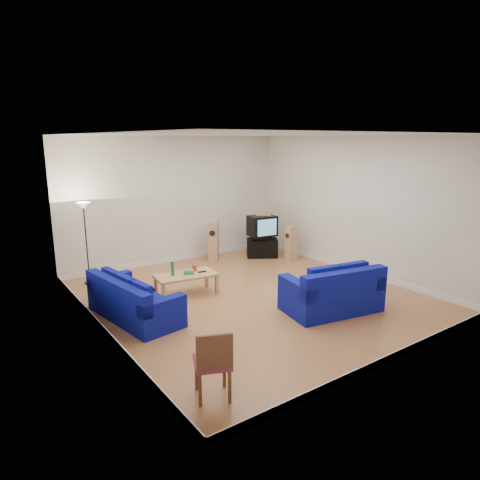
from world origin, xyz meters
TOP-DOWN VIEW (x-y plane):
  - room at (0.00, 0.00)m, footprint 6.01×6.51m
  - sofa_three_seat at (-2.38, 0.34)m, footprint 1.14×2.07m
  - sofa_loveseat at (0.78, -1.48)m, footprint 1.88×1.27m
  - coffee_table at (-1.04, 0.83)m, footprint 1.29×0.76m
  - bottle at (-1.29, 0.91)m, footprint 0.09×0.09m
  - tissue_box at (-0.99, 0.79)m, footprint 0.24×0.20m
  - red_canister at (-0.79, 0.91)m, footprint 0.10×0.10m
  - remote at (-0.70, 0.75)m, footprint 0.17×0.07m
  - tv_stand at (2.04, 2.25)m, footprint 0.92×0.82m
  - av_receiver at (2.02, 2.28)m, footprint 0.60×0.58m
  - television at (1.99, 2.20)m, footprint 0.76×0.61m
  - centre_speaker at (2.05, 2.23)m, footprint 0.41×0.37m
  - speaker_left at (0.77, 2.70)m, footprint 0.38×0.39m
  - speaker_right at (2.45, 1.55)m, footprint 0.29×0.22m
  - floor_lamp at (-2.45, 2.70)m, footprint 0.31×0.31m
  - dining_chair at (-2.48, -2.56)m, footprint 0.57×0.57m

SIDE VIEW (x-z plane):
  - tv_stand at x=2.04m, z-range 0.00..0.49m
  - sofa_three_seat at x=-2.38m, z-range -0.10..0.66m
  - sofa_loveseat at x=0.78m, z-range -0.10..0.76m
  - coffee_table at x=-1.04m, z-range 0.17..0.62m
  - remote at x=-0.70m, z-range 0.45..0.47m
  - speaker_right at x=2.45m, z-range 0.00..0.92m
  - tissue_box at x=-0.99m, z-range 0.45..0.53m
  - dining_chair at x=-2.48m, z-range 0.05..0.97m
  - red_canister at x=-0.79m, z-range 0.45..0.58m
  - speaker_left at x=0.77m, z-range 0.00..1.04m
  - av_receiver at x=2.02m, z-range 0.49..0.60m
  - bottle at x=-1.29m, z-range 0.45..0.73m
  - television at x=1.99m, z-range 0.60..1.14m
  - centre_speaker at x=2.05m, z-range 1.14..1.28m
  - floor_lamp at x=-2.45m, z-range 0.59..2.40m
  - room at x=0.00m, z-range -0.06..3.15m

